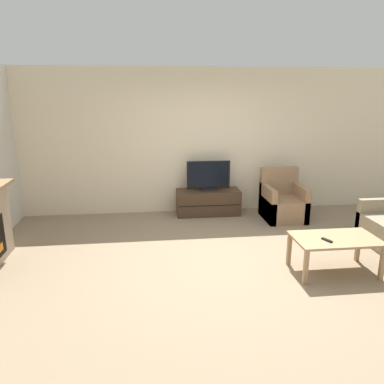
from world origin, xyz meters
The scene contains 7 objects.
ground_plane centered at (0.00, 0.00, 0.00)m, with size 24.00×24.00×0.00m, color #89755B.
wall_back centered at (0.00, 2.33, 1.35)m, with size 12.00×0.06×2.70m.
tv_stand centered at (0.07, 2.04, 0.24)m, with size 1.19×0.45×0.47m.
tv centered at (0.07, 2.04, 0.73)m, with size 0.81×0.18×0.56m.
armchair centered at (1.38, 1.64, 0.29)m, with size 0.70×0.76×0.90m.
coffee_table centered at (1.29, -0.49, 0.41)m, with size 1.06×0.63×0.47m.
remote centered at (1.13, -0.57, 0.48)m, with size 0.10×0.15×0.02m.
Camera 1 is at (-1.04, -4.67, 2.26)m, focal length 35.00 mm.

